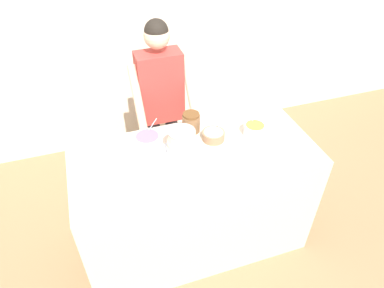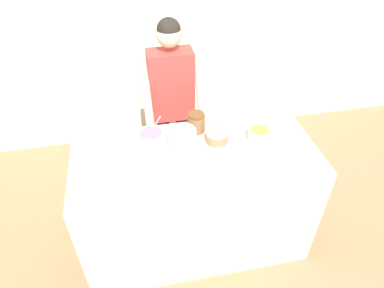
# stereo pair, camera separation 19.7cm
# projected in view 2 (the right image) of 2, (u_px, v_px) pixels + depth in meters

# --- Properties ---
(ground_plane) EXTENTS (14.00, 14.00, 0.00)m
(ground_plane) POSITION_uv_depth(u_px,v_px,m) (205.00, 278.00, 2.54)
(ground_plane) COLOR #93704C
(wall_back) EXTENTS (10.00, 0.05, 2.60)m
(wall_back) POSITION_uv_depth(u_px,v_px,m) (162.00, 17.00, 3.14)
(wall_back) COLOR beige
(wall_back) RESTS_ON ground_plane
(counter) EXTENTS (1.62, 0.73, 0.91)m
(counter) POSITION_uv_depth(u_px,v_px,m) (195.00, 200.00, 2.52)
(counter) COLOR beige
(counter) RESTS_ON ground_plane
(person_baker) EXTENTS (0.47, 0.43, 1.56)m
(person_baker) POSITION_uv_depth(u_px,v_px,m) (172.00, 95.00, 2.73)
(person_baker) COLOR #2D2D38
(person_baker) RESTS_ON ground_plane
(cake) EXTENTS (0.31, 0.31, 0.19)m
(cake) POSITION_uv_depth(u_px,v_px,m) (183.00, 144.00, 2.18)
(cake) COLOR silver
(cake) RESTS_ON counter
(frosting_bowl_pink) EXTENTS (0.16, 0.16, 0.20)m
(frosting_bowl_pink) POSITION_uv_depth(u_px,v_px,m) (217.00, 137.00, 2.32)
(frosting_bowl_pink) COLOR #936B4C
(frosting_bowl_pink) RESTS_ON counter
(frosting_bowl_orange) EXTENTS (0.15, 0.15, 0.19)m
(frosting_bowl_orange) POSITION_uv_depth(u_px,v_px,m) (259.00, 134.00, 2.32)
(frosting_bowl_orange) COLOR white
(frosting_bowl_orange) RESTS_ON counter
(frosting_bowl_purple) EXTENTS (0.18, 0.18, 0.17)m
(frosting_bowl_purple) POSITION_uv_depth(u_px,v_px,m) (151.00, 136.00, 2.32)
(frosting_bowl_purple) COLOR white
(frosting_bowl_purple) RESTS_ON counter
(drinking_glass) EXTENTS (0.07, 0.07, 0.12)m
(drinking_glass) POSITION_uv_depth(u_px,v_px,m) (115.00, 139.00, 2.26)
(drinking_glass) COLOR silver
(drinking_glass) RESTS_ON counter
(ceramic_plate) EXTENTS (0.22, 0.22, 0.01)m
(ceramic_plate) POSITION_uv_depth(u_px,v_px,m) (288.00, 142.00, 2.32)
(ceramic_plate) COLOR silver
(ceramic_plate) RESTS_ON counter
(stoneware_jar) EXTENTS (0.12, 0.12, 0.14)m
(stoneware_jar) POSITION_uv_depth(u_px,v_px,m) (196.00, 123.00, 2.38)
(stoneware_jar) COLOR brown
(stoneware_jar) RESTS_ON counter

